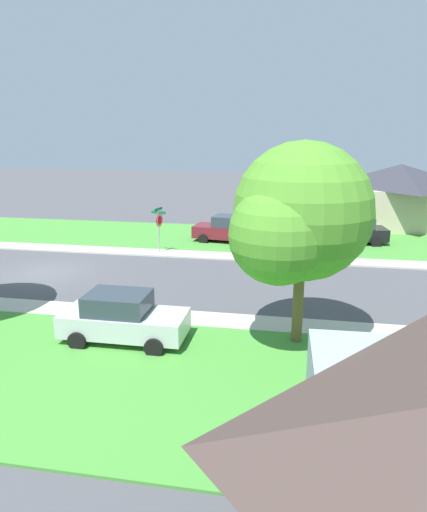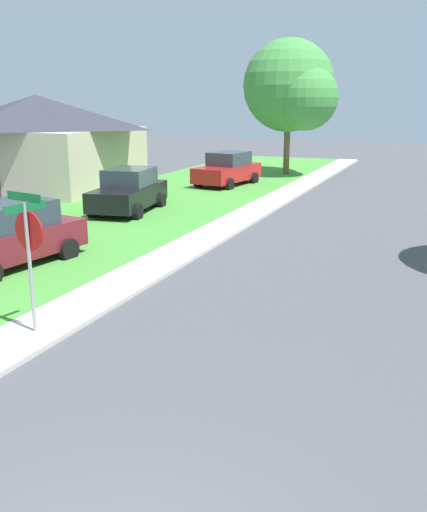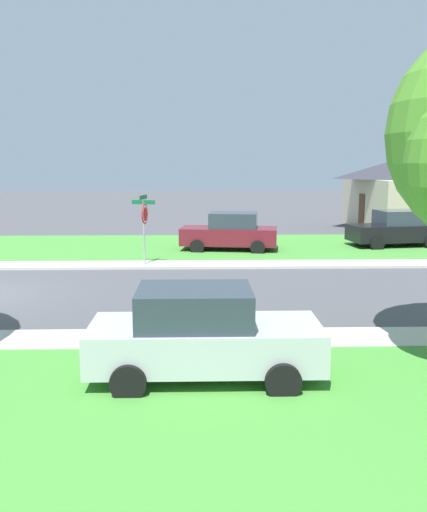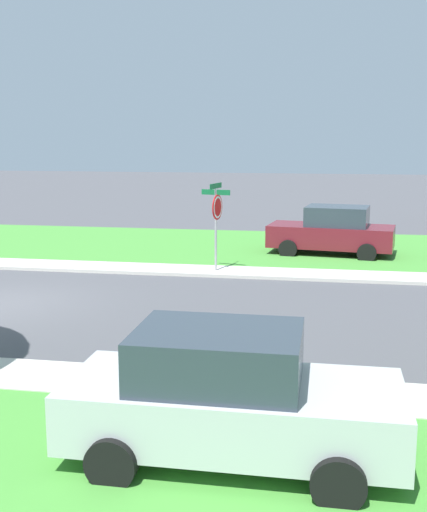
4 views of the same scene
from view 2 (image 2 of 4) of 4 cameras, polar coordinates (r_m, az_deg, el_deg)
The scene contains 8 objects.
sidewalk_west at distance 17.55m, azimuth -2.41°, elevation 0.94°, with size 1.40×56.00×0.10m, color beige.
lawn_west at distance 19.94m, azimuth -14.77°, elevation 2.15°, with size 8.00×56.00×0.08m, color #479338.
stop_sign_far_corner at distance 11.13m, azimuth -17.80°, elevation 1.52°, with size 0.90×0.90×2.77m.
car_red_across_road at distance 30.16m, azimuth 1.40°, elevation 8.57°, with size 2.50×4.52×1.76m.
car_black_kerbside_mid at distance 23.14m, azimuth -8.39°, elevation 6.37°, with size 2.50×4.51×1.76m.
car_maroon_far_down_street at distance 16.30m, azimuth -19.69°, elevation 1.90°, with size 2.47×4.51×1.76m.
tree_sidewalk_far at distance 34.44m, azimuth 7.86°, elevation 16.09°, with size 5.65×5.25×7.77m.
house_left_setback at distance 30.59m, azimuth -16.93°, elevation 10.85°, with size 9.23×8.07×4.60m.
Camera 2 is at (2.47, -3.42, 4.39)m, focal length 40.43 mm.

